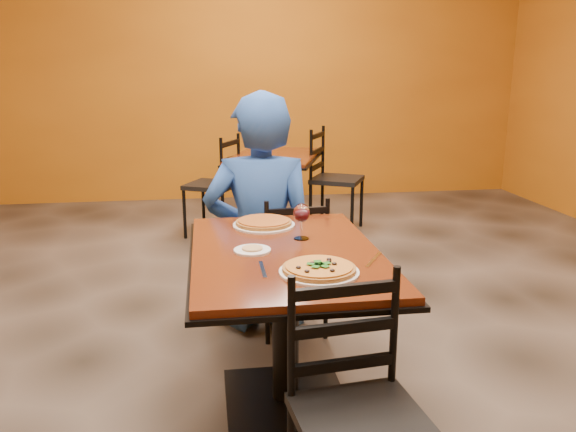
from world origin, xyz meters
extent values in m
cube|color=black|center=(0.00, 0.00, 0.00)|extent=(7.00, 8.00, 0.01)
cube|color=#B56714|center=(0.00, 4.00, 1.50)|extent=(7.00, 0.01, 3.00)
cube|color=#55230D|center=(0.00, -0.50, 0.73)|extent=(0.80, 1.20, 0.03)
cube|color=black|center=(0.00, -0.50, 0.71)|extent=(0.83, 1.23, 0.02)
cylinder|color=black|center=(0.00, -0.50, 0.37)|extent=(0.12, 0.12, 0.66)
cube|color=black|center=(0.00, -0.50, 0.02)|extent=(0.55, 0.55, 0.04)
cube|color=#55230D|center=(0.31, 2.39, 0.74)|extent=(1.04, 1.27, 0.03)
cube|color=black|center=(0.31, 2.39, 0.71)|extent=(1.08, 1.31, 0.02)
cylinder|color=black|center=(0.31, 2.39, 0.37)|extent=(0.11, 0.11, 0.66)
cube|color=black|center=(0.31, 2.39, 0.02)|extent=(0.64, 0.64, 0.04)
imported|color=#1C479C|center=(-0.02, 0.40, 0.70)|extent=(0.72, 0.51, 1.40)
cylinder|color=white|center=(0.09, -0.81, 0.76)|extent=(0.31, 0.31, 0.01)
cylinder|color=maroon|center=(0.09, -0.81, 0.77)|extent=(0.28, 0.28, 0.02)
cylinder|color=white|center=(-0.05, -0.10, 0.76)|extent=(0.31, 0.31, 0.01)
cylinder|color=#B98123|center=(-0.05, -0.10, 0.77)|extent=(0.28, 0.28, 0.02)
cylinder|color=white|center=(-0.14, -0.50, 0.76)|extent=(0.16, 0.16, 0.01)
cylinder|color=tan|center=(-0.14, -0.50, 0.76)|extent=(0.09, 0.09, 0.01)
cube|color=silver|center=(-0.12, -0.74, 0.75)|extent=(0.02, 0.19, 0.00)
cube|color=silver|center=(0.34, -0.68, 0.75)|extent=(0.12, 0.19, 0.00)
camera|label=1|loc=(-0.33, -2.83, 1.50)|focal=35.45mm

